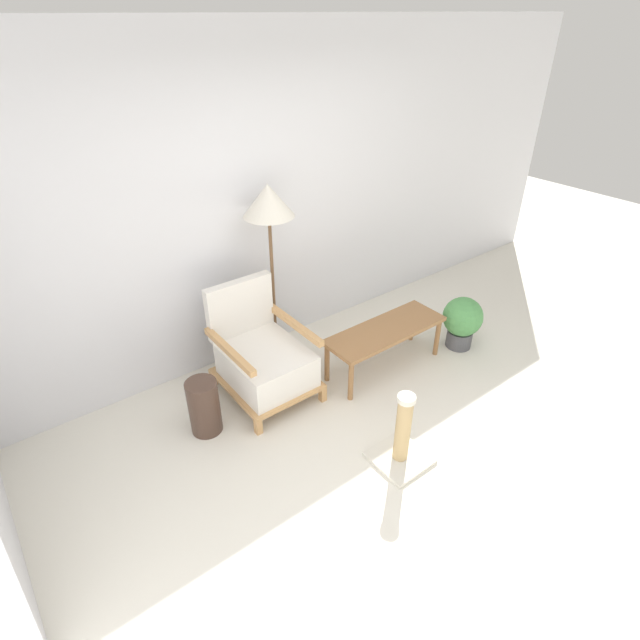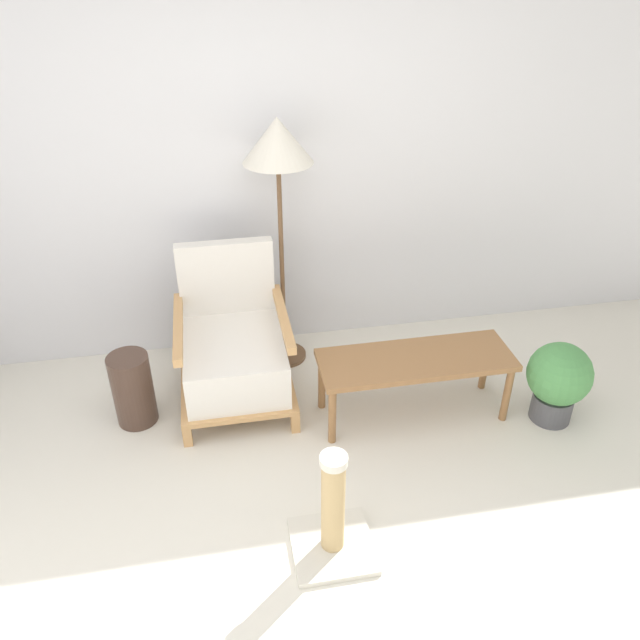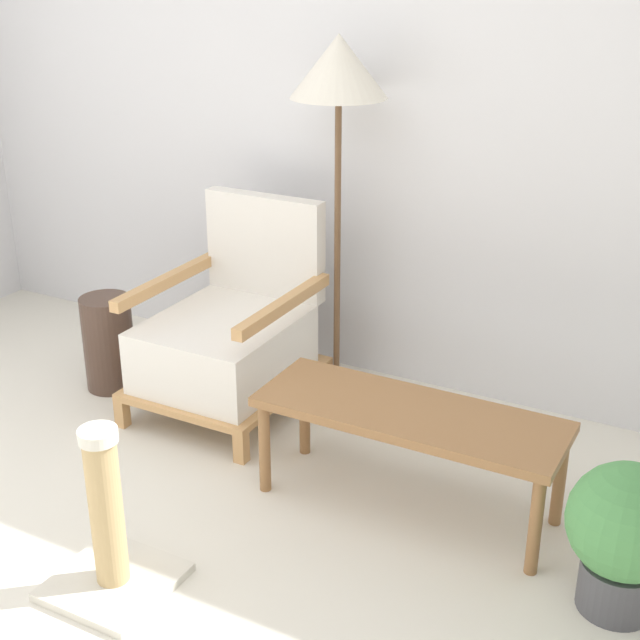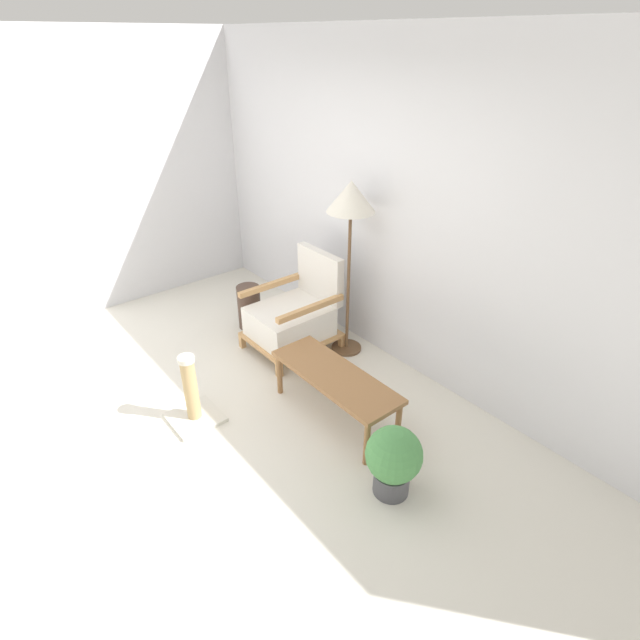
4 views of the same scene
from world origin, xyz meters
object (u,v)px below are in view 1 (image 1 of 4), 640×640
object	(u,v)px
armchair	(263,357)
scratching_post	(402,440)
vase	(204,407)
coffee_table	(386,333)
floor_lamp	(269,211)
potted_plant	(462,320)

from	to	relation	value
armchair	scratching_post	distance (m)	1.29
armchair	vase	world-z (taller)	armchair
armchair	scratching_post	xyz separation A→B (m)	(0.35, -1.23, -0.14)
coffee_table	vase	distance (m)	1.63
armchair	floor_lamp	bearing A→B (deg)	45.07
armchair	scratching_post	bearing A→B (deg)	-74.08
armchair	potted_plant	distance (m)	1.89
armchair	vase	distance (m)	0.62
armchair	potted_plant	size ratio (longest dim) A/B	1.78
vase	scratching_post	bearing A→B (deg)	-49.46
armchair	scratching_post	size ratio (longest dim) A/B	1.54
armchair	potted_plant	bearing A→B (deg)	-17.34
floor_lamp	coffee_table	size ratio (longest dim) A/B	1.44
potted_plant	scratching_post	bearing A→B (deg)	-155.31
coffee_table	floor_lamp	bearing A→B (deg)	132.66
coffee_table	vase	size ratio (longest dim) A/B	2.49
coffee_table	armchair	bearing A→B (deg)	160.01
armchair	floor_lamp	xyz separation A→B (m)	(0.35, 0.35, 1.05)
coffee_table	vase	xyz separation A→B (m)	(-1.60, 0.24, -0.13)
coffee_table	scratching_post	size ratio (longest dim) A/B	1.91
scratching_post	coffee_table	bearing A→B (deg)	52.63
floor_lamp	potted_plant	size ratio (longest dim) A/B	3.17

